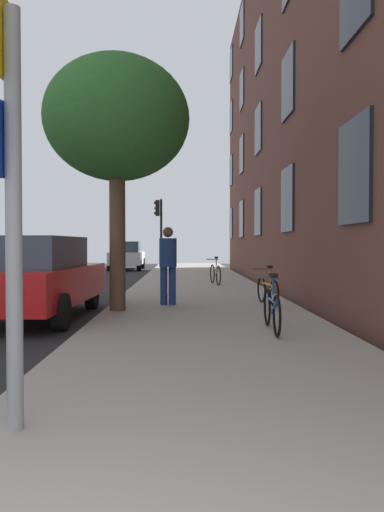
# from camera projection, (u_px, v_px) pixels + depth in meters

# --- Properties ---
(ground_plane) EXTENTS (41.80, 41.80, 0.00)m
(ground_plane) POSITION_uv_depth(u_px,v_px,m) (90.00, 290.00, 15.77)
(ground_plane) COLOR #332D28
(road_asphalt) EXTENTS (7.00, 38.00, 0.01)m
(road_asphalt) POSITION_uv_depth(u_px,v_px,m) (25.00, 289.00, 15.73)
(road_asphalt) COLOR #232326
(road_asphalt) RESTS_ON ground
(sidewalk) EXTENTS (4.20, 38.00, 0.12)m
(sidewalk) POSITION_uv_depth(u_px,v_px,m) (197.00, 288.00, 15.83)
(sidewalk) COLOR #9E9389
(sidewalk) RESTS_ON ground
(building_facade) EXTENTS (0.56, 27.00, 13.12)m
(building_facade) POSITION_uv_depth(u_px,v_px,m) (279.00, 83.00, 15.22)
(building_facade) COLOR brown
(building_facade) RESTS_ON ground
(sign_post) EXTENTS (0.15, 0.60, 3.17)m
(sign_post) POSITION_uv_depth(u_px,v_px,m) (10.00, 178.00, 3.52)
(sign_post) COLOR gray
(sign_post) RESTS_ON sidewalk
(traffic_light) EXTENTS (0.43, 0.24, 3.65)m
(traffic_light) POSITION_uv_depth(u_px,v_px,m) (159.00, 222.00, 24.53)
(traffic_light) COLOR black
(traffic_light) RESTS_ON sidewalk
(tree_near) EXTENTS (2.96, 2.96, 5.17)m
(tree_near) POSITION_uv_depth(u_px,v_px,m) (117.00, 120.00, 9.84)
(tree_near) COLOR brown
(tree_near) RESTS_ON sidewalk
(bicycle_0) EXTENTS (0.42, 1.62, 0.91)m
(bicycle_0) POSITION_uv_depth(u_px,v_px,m) (272.00, 309.00, 7.56)
(bicycle_0) COLOR black
(bicycle_0) RESTS_ON sidewalk
(bicycle_1) EXTENTS (0.42, 1.56, 0.89)m
(bicycle_1) POSITION_uv_depth(u_px,v_px,m) (268.00, 290.00, 10.81)
(bicycle_1) COLOR black
(bicycle_1) RESTS_ON sidewalk
(bicycle_2) EXTENTS (0.42, 1.62, 0.94)m
(bicycle_2) POSITION_uv_depth(u_px,v_px,m) (215.00, 273.00, 16.39)
(bicycle_2) COLOR black
(bicycle_2) RESTS_ON sidewalk
(pedestrian_0) EXTENTS (0.55, 0.55, 1.75)m
(pedestrian_0) POSITION_uv_depth(u_px,v_px,m) (168.00, 260.00, 10.85)
(pedestrian_0) COLOR navy
(pedestrian_0) RESTS_ON sidewalk
(car_0) EXTENTS (2.04, 4.45, 1.62)m
(car_0) POSITION_uv_depth(u_px,v_px,m) (35.00, 277.00, 9.51)
(car_0) COLOR red
(car_0) RESTS_ON road_asphalt
(car_1) EXTENTS (1.86, 4.07, 1.62)m
(car_1) POSITION_uv_depth(u_px,v_px,m) (127.00, 255.00, 27.83)
(car_1) COLOR silver
(car_1) RESTS_ON road_asphalt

